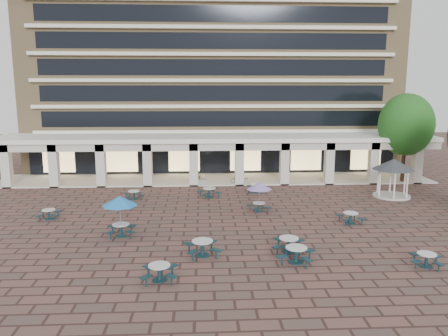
{
  "coord_description": "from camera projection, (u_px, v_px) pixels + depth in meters",
  "views": [
    {
      "loc": [
        -1.3,
        -27.31,
        8.93
      ],
      "look_at": [
        0.22,
        3.0,
        3.36
      ],
      "focal_mm": 35.0,
      "sensor_mm": 36.0,
      "label": 1
    }
  ],
  "objects": [
    {
      "name": "picnic_table_5",
      "position": [
        159.0,
        271.0,
        20.46
      ],
      "size": [
        1.79,
        1.79,
        0.78
      ],
      "rotation": [
        0.0,
        0.0,
        0.03
      ],
      "color": "#122E37",
      "rests_on": "ground"
    },
    {
      "name": "picnic_table_2",
      "position": [
        289.0,
        243.0,
        24.08
      ],
      "size": [
        2.08,
        2.08,
        0.81
      ],
      "rotation": [
        0.0,
        0.0,
        -0.22
      ],
      "color": "#122E37",
      "rests_on": "ground"
    },
    {
      "name": "tree_east_c",
      "position": [
        406.0,
        125.0,
        40.96
      ],
      "size": [
        5.09,
        5.09,
        8.47
      ],
      "color": "#3E2718",
      "rests_on": "ground"
    },
    {
      "name": "picnic_table_1",
      "position": [
        202.0,
        247.0,
        23.51
      ],
      "size": [
        2.15,
        2.15,
        0.86
      ],
      "rotation": [
        0.0,
        0.0,
        0.18
      ],
      "color": "#122E37",
      "rests_on": "ground"
    },
    {
      "name": "gazebo",
      "position": [
        393.0,
        169.0,
        36.01
      ],
      "size": [
        3.38,
        3.38,
        3.15
      ],
      "rotation": [
        0.0,
        0.0,
        0.24
      ],
      "color": "beige",
      "rests_on": "ground"
    },
    {
      "name": "ground",
      "position": [
        223.0,
        227.0,
        28.5
      ],
      "size": [
        120.0,
        120.0,
        0.0
      ],
      "primitive_type": "plane",
      "color": "brown",
      "rests_on": "ground"
    },
    {
      "name": "picnic_table_12",
      "position": [
        134.0,
        194.0,
        35.53
      ],
      "size": [
        1.84,
        1.84,
        0.7
      ],
      "rotation": [
        0.0,
        0.0,
        0.3
      ],
      "color": "#122E37",
      "rests_on": "ground"
    },
    {
      "name": "picnic_table_4",
      "position": [
        120.0,
        203.0,
        26.33
      ],
      "size": [
        2.16,
        2.16,
        2.5
      ],
      "rotation": [
        0.0,
        0.0,
        0.09
      ],
      "color": "#122E37",
      "rests_on": "ground"
    },
    {
      "name": "picnic_table_7",
      "position": [
        426.0,
        259.0,
        22.07
      ],
      "size": [
        1.92,
        1.92,
        0.71
      ],
      "rotation": [
        0.0,
        0.0,
        -0.39
      ],
      "color": "#122E37",
      "rests_on": "ground"
    },
    {
      "name": "picnic_table_8",
      "position": [
        49.0,
        213.0,
        30.11
      ],
      "size": [
        1.63,
        1.63,
        0.68
      ],
      "rotation": [
        0.0,
        0.0,
        0.1
      ],
      "color": "#122E37",
      "rests_on": "ground"
    },
    {
      "name": "picnic_table_13",
      "position": [
        256.0,
        187.0,
        37.86
      ],
      "size": [
        1.88,
        1.88,
        0.76
      ],
      "rotation": [
        0.0,
        0.0,
        -0.17
      ],
      "color": "#122E37",
      "rests_on": "ground"
    },
    {
      "name": "picnic_table_6",
      "position": [
        259.0,
        187.0,
        31.7
      ],
      "size": [
        1.88,
        1.88,
        2.17
      ],
      "rotation": [
        0.0,
        0.0,
        0.31
      ],
      "color": "#122E37",
      "rests_on": "ground"
    },
    {
      "name": "planter_left",
      "position": [
        199.0,
        179.0,
        41.01
      ],
      "size": [
        1.5,
        0.64,
        1.22
      ],
      "color": "gray",
      "rests_on": "ground"
    },
    {
      "name": "picnic_table_3",
      "position": [
        296.0,
        253.0,
        22.58
      ],
      "size": [
        2.27,
        2.27,
        0.84
      ],
      "rotation": [
        0.0,
        0.0,
        -0.36
      ],
      "color": "#122E37",
      "rests_on": "ground"
    },
    {
      "name": "apartment_building",
      "position": [
        213.0,
        56.0,
        51.25
      ],
      "size": [
        40.0,
        15.5,
        25.2
      ],
      "color": "tan",
      "rests_on": "ground"
    },
    {
      "name": "retail_arcade",
      "position": [
        216.0,
        150.0,
        42.5
      ],
      "size": [
        42.0,
        6.6,
        4.4
      ],
      "color": "white",
      "rests_on": "ground"
    },
    {
      "name": "planter_right",
      "position": [
        240.0,
        178.0,
        41.19
      ],
      "size": [
        1.5,
        0.8,
        1.29
      ],
      "color": "gray",
      "rests_on": "ground"
    },
    {
      "name": "picnic_table_10",
      "position": [
        351.0,
        217.0,
        29.16
      ],
      "size": [
        1.81,
        1.81,
        0.74
      ],
      "rotation": [
        0.0,
        0.0,
        0.13
      ],
      "color": "#122E37",
      "rests_on": "ground"
    },
    {
      "name": "picnic_table_9",
      "position": [
        209.0,
        192.0,
        36.14
      ],
      "size": [
        2.13,
        2.13,
        0.79
      ],
      "rotation": [
        0.0,
        0.0,
        0.36
      ],
      "color": "#122E37",
      "rests_on": "ground"
    }
  ]
}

